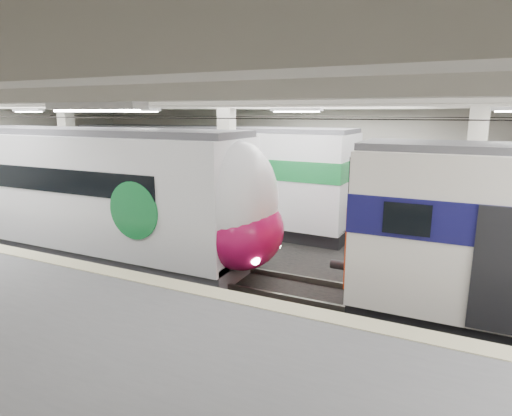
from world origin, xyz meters
The scene contains 3 objects.
station_hall centered at (0.00, -1.74, 3.24)m, with size 36.00×24.00×5.75m.
modern_emu centered at (-5.81, 0.00, 2.14)m, with size 13.42×2.77×4.35m.
far_train centered at (-5.57, 5.50, 2.21)m, with size 13.39×3.35×4.27m.
Camera 1 is at (4.63, -10.52, 4.86)m, focal length 30.00 mm.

